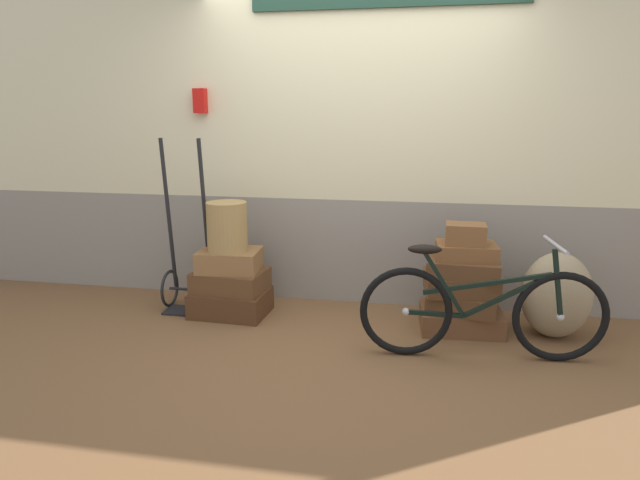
% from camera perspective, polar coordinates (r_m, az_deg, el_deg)
% --- Properties ---
extents(ground, '(9.67, 5.20, 0.06)m').
position_cam_1_polar(ground, '(4.15, 2.18, -10.10)').
color(ground, brown).
extents(station_building, '(7.67, 0.74, 2.65)m').
position_cam_1_polar(station_building, '(4.67, 4.08, 9.38)').
color(station_building, gray).
rests_on(station_building, ground).
extents(suitcase_0, '(0.61, 0.46, 0.19)m').
position_cam_1_polar(suitcase_0, '(4.57, -9.12, -6.33)').
color(suitcase_0, '#4C2D19').
rests_on(suitcase_0, ground).
extents(suitcase_1, '(0.58, 0.46, 0.17)m').
position_cam_1_polar(suitcase_1, '(4.54, -9.15, -4.10)').
color(suitcase_1, brown).
rests_on(suitcase_1, suitcase_0).
extents(suitcase_2, '(0.50, 0.40, 0.17)m').
position_cam_1_polar(suitcase_2, '(4.50, -9.24, -2.06)').
color(suitcase_2, olive).
rests_on(suitcase_2, suitcase_1).
extents(suitcase_3, '(0.62, 0.49, 0.16)m').
position_cam_1_polar(suitcase_3, '(4.36, 14.19, -7.82)').
color(suitcase_3, brown).
rests_on(suitcase_3, ground).
extents(suitcase_4, '(0.53, 0.43, 0.13)m').
position_cam_1_polar(suitcase_4, '(4.28, 14.25, -6.14)').
color(suitcase_4, brown).
rests_on(suitcase_4, suitcase_3).
extents(suitcase_5, '(0.55, 0.42, 0.14)m').
position_cam_1_polar(suitcase_5, '(4.23, 14.23, -4.37)').
color(suitcase_5, brown).
rests_on(suitcase_5, suitcase_4).
extents(suitcase_6, '(0.54, 0.44, 0.12)m').
position_cam_1_polar(suitcase_6, '(4.22, 14.47, -2.61)').
color(suitcase_6, brown).
rests_on(suitcase_6, suitcase_5).
extents(suitcase_7, '(0.45, 0.35, 0.11)m').
position_cam_1_polar(suitcase_7, '(4.20, 14.74, -1.09)').
color(suitcase_7, brown).
rests_on(suitcase_7, suitcase_6).
extents(suitcase_8, '(0.29, 0.22, 0.15)m').
position_cam_1_polar(suitcase_8, '(4.15, 14.70, 0.60)').
color(suitcase_8, brown).
rests_on(suitcase_8, suitcase_7).
extents(wicker_basket, '(0.32, 0.32, 0.39)m').
position_cam_1_polar(wicker_basket, '(4.42, -9.50, 1.37)').
color(wicker_basket, '#A8844C').
rests_on(wicker_basket, suitcase_2).
extents(luggage_trolley, '(0.40, 0.38, 1.40)m').
position_cam_1_polar(luggage_trolley, '(4.71, -13.27, -3.14)').
color(luggage_trolley, black).
rests_on(luggage_trolley, ground).
extents(burlap_sack, '(0.49, 0.41, 0.63)m').
position_cam_1_polar(burlap_sack, '(4.36, 23.06, -5.23)').
color(burlap_sack, '#9E8966').
rests_on(burlap_sack, ground).
extents(bicycle, '(1.60, 0.46, 0.80)m').
position_cam_1_polar(bicycle, '(3.81, 16.18, -6.97)').
color(bicycle, black).
rests_on(bicycle, ground).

